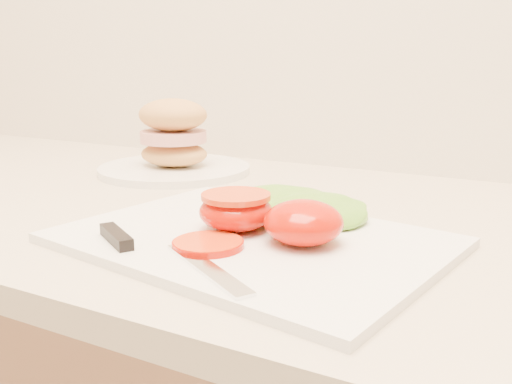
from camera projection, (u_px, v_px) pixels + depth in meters
The scene contains 8 objects.
cutting_board at pixel (251, 240), 0.60m from camera, with size 0.39×0.28×0.01m, color white.
tomato_half_dome at pixel (303, 222), 0.57m from camera, with size 0.08×0.08×0.04m, color #C01900.
tomato_half_cut at pixel (236, 210), 0.61m from camera, with size 0.08×0.08×0.04m.
tomato_slice_0 at pixel (208, 244), 0.56m from camera, with size 0.07×0.07×0.01m, color #CF4B1B.
lettuce_leaf_0 at pixel (283, 205), 0.67m from camera, with size 0.14×0.10×0.03m, color #6CC133.
lettuce_leaf_1 at pixel (321, 211), 0.64m from camera, with size 0.12×0.09×0.03m, color #6CC133.
knife at pixel (149, 248), 0.55m from camera, with size 0.22×0.09×0.01m.
sandwich_plate at pixel (174, 146), 0.96m from camera, with size 0.26×0.26×0.13m.
Camera 1 is at (-0.17, 1.05, 1.12)m, focal length 40.00 mm.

